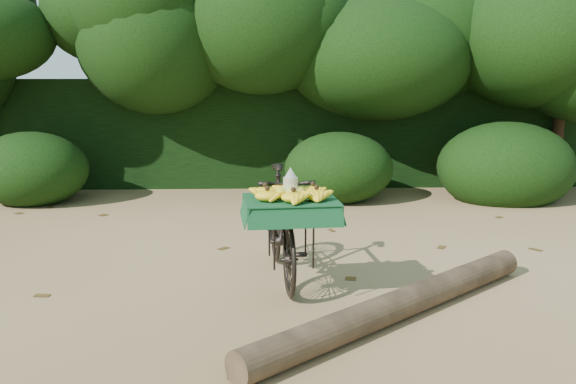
{
  "coord_description": "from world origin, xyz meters",
  "views": [
    {
      "loc": [
        0.44,
        -4.58,
        1.8
      ],
      "look_at": [
        0.62,
        0.6,
        0.83
      ],
      "focal_mm": 38.0,
      "sensor_mm": 36.0,
      "label": 1
    }
  ],
  "objects": [
    {
      "name": "ground",
      "position": [
        0.0,
        0.0,
        0.0
      ],
      "size": [
        80.0,
        80.0,
        0.0
      ],
      "primitive_type": "plane",
      "color": "tan",
      "rests_on": "ground"
    },
    {
      "name": "vendor_bicycle",
      "position": [
        0.57,
        0.75,
        0.53
      ],
      "size": [
        0.79,
        1.8,
        1.03
      ],
      "rotation": [
        0.0,
        0.0,
        0.1
      ],
      "color": "black",
      "rests_on": "ground"
    },
    {
      "name": "fallen_log",
      "position": [
        1.46,
        -0.21,
        0.11
      ],
      "size": [
        2.56,
        2.23,
        0.23
      ],
      "primitive_type": "cylinder",
      "rotation": [
        1.57,
        0.0,
        -0.86
      ],
      "color": "brown",
      "rests_on": "ground"
    },
    {
      "name": "hedge_backdrop",
      "position": [
        0.0,
        6.3,
        0.9
      ],
      "size": [
        26.0,
        1.8,
        1.8
      ],
      "primitive_type": "cube",
      "color": "black",
      "rests_on": "ground"
    },
    {
      "name": "tree_row",
      "position": [
        -0.65,
        5.5,
        2.0
      ],
      "size": [
        14.5,
        2.0,
        4.0
      ],
      "primitive_type": null,
      "color": "black",
      "rests_on": "ground"
    },
    {
      "name": "bush_clumps",
      "position": [
        0.5,
        4.3,
        0.45
      ],
      "size": [
        8.8,
        1.7,
        0.9
      ],
      "primitive_type": null,
      "color": "black",
      "rests_on": "ground"
    },
    {
      "name": "leaf_litter",
      "position": [
        0.0,
        0.65,
        0.01
      ],
      "size": [
        7.0,
        7.3,
        0.01
      ],
      "primitive_type": null,
      "color": "#523916",
      "rests_on": "ground"
    }
  ]
}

